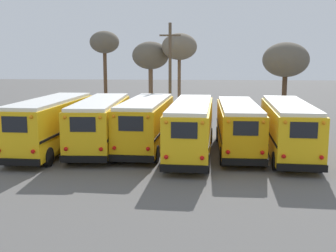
# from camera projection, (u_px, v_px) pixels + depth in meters

# --- Properties ---
(ground_plane) EXTENTS (160.00, 160.00, 0.00)m
(ground_plane) POSITION_uv_depth(u_px,v_px,m) (169.00, 150.00, 26.96)
(ground_plane) COLOR #5B5956
(school_bus_0) EXTENTS (2.94, 9.75, 3.35)m
(school_bus_0) POSITION_uv_depth(u_px,v_px,m) (51.00, 123.00, 26.27)
(school_bus_0) COLOR yellow
(school_bus_0) RESTS_ON ground
(school_bus_1) EXTENTS (2.94, 9.98, 3.21)m
(school_bus_1) POSITION_uv_depth(u_px,v_px,m) (101.00, 122.00, 27.05)
(school_bus_1) COLOR yellow
(school_bus_1) RESTS_ON ground
(school_bus_2) EXTENTS (2.96, 9.47, 3.23)m
(school_bus_2) POSITION_uv_depth(u_px,v_px,m) (146.00, 123.00, 26.95)
(school_bus_2) COLOR #EAAA0F
(school_bus_2) RESTS_ON ground
(school_bus_3) EXTENTS (2.86, 10.53, 3.24)m
(school_bus_3) POSITION_uv_depth(u_px,v_px,m) (191.00, 127.00, 25.43)
(school_bus_3) COLOR yellow
(school_bus_3) RESTS_ON ground
(school_bus_4) EXTENTS (2.54, 9.49, 3.07)m
(school_bus_4) POSITION_uv_depth(u_px,v_px,m) (238.00, 126.00, 26.28)
(school_bus_4) COLOR #E5A00C
(school_bus_4) RESTS_ON ground
(school_bus_5) EXTENTS (2.98, 9.91, 3.21)m
(school_bus_5) POSITION_uv_depth(u_px,v_px,m) (288.00, 127.00, 25.30)
(school_bus_5) COLOR yellow
(school_bus_5) RESTS_ON ground
(utility_pole) EXTENTS (1.80, 0.26, 8.75)m
(utility_pole) POSITION_uv_depth(u_px,v_px,m) (170.00, 73.00, 36.15)
(utility_pole) COLOR brown
(utility_pole) RESTS_ON ground
(bare_tree_0) EXTENTS (3.01, 3.01, 8.50)m
(bare_tree_0) POSITION_uv_depth(u_px,v_px,m) (105.00, 44.00, 43.08)
(bare_tree_0) COLOR brown
(bare_tree_0) RESTS_ON ground
(bare_tree_1) EXTENTS (3.34, 3.34, 8.10)m
(bare_tree_1) POSITION_uv_depth(u_px,v_px,m) (179.00, 47.00, 39.74)
(bare_tree_1) COLOR brown
(bare_tree_1) RESTS_ON ground
(bare_tree_2) EXTENTS (4.02, 4.02, 7.16)m
(bare_tree_2) POSITION_uv_depth(u_px,v_px,m) (286.00, 60.00, 36.71)
(bare_tree_2) COLOR #473323
(bare_tree_2) RESTS_ON ground
(bare_tree_3) EXTENTS (3.60, 3.60, 7.37)m
(bare_tree_3) POSITION_uv_depth(u_px,v_px,m) (151.00, 56.00, 41.31)
(bare_tree_3) COLOR brown
(bare_tree_3) RESTS_ON ground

